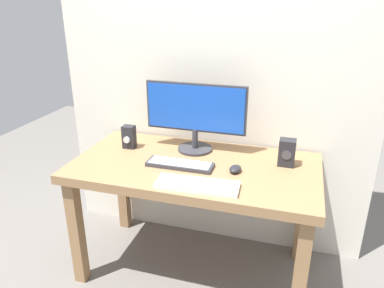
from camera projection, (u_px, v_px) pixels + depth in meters
name	position (u px, v px, depth m)	size (l,w,h in m)	color
ground_plane	(194.00, 267.00, 2.39)	(6.00, 6.00, 0.00)	slate
wall_back	(214.00, 20.00, 2.19)	(2.06, 0.04, 3.00)	silver
desk	(195.00, 178.00, 2.15)	(1.40, 0.73, 0.74)	#936D47
monitor	(196.00, 113.00, 2.22)	(0.62, 0.21, 0.42)	#333338
keyboard_primary	(180.00, 164.00, 2.08)	(0.38, 0.12, 0.02)	#333338
keyboard_secondary	(197.00, 185.00, 1.85)	(0.43, 0.16, 0.03)	silver
mouse	(235.00, 169.00, 2.01)	(0.06, 0.09, 0.04)	#232328
speaker_right	(287.00, 153.00, 2.07)	(0.09, 0.08, 0.15)	#232328
audio_controller	(129.00, 137.00, 2.31)	(0.07, 0.07, 0.14)	#232328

